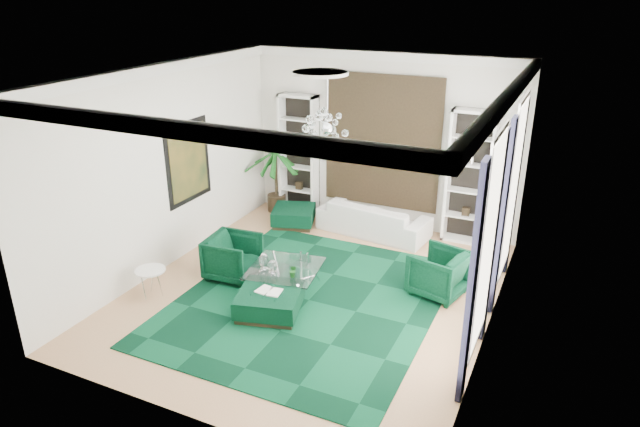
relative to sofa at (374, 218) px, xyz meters
The scene contains 30 objects.
floor 2.88m from the sofa, 91.69° to the right, with size 6.00×7.00×0.02m, color tan.
ceiling 4.49m from the sofa, 91.69° to the right, with size 6.00×7.00×0.02m, color white.
wall_back 1.68m from the sofa, 97.38° to the left, with size 6.00×0.02×3.80m, color silver.
wall_front 6.56m from the sofa, 90.76° to the right, with size 6.00×0.02×3.80m, color silver.
wall_left 4.49m from the sofa, 137.27° to the right, with size 0.02×7.00×3.80m, color silver.
wall_right 4.37m from the sofa, 44.34° to the right, with size 0.02×7.00×3.80m, color silver.
crown_molding 4.40m from the sofa, 91.69° to the right, with size 6.00×7.00×0.18m, color white, non-canonical shape.
ceiling_medallion 4.27m from the sofa, 91.89° to the right, with size 0.90×0.90×0.05m, color white.
tapestry 1.67m from the sofa, 97.98° to the left, with size 2.50×0.06×2.80m, color black.
shelving_left 2.33m from the sofa, 167.49° to the left, with size 0.90×0.38×2.80m, color white, non-canonical shape.
shelving_right 2.19m from the sofa, 13.60° to the left, with size 0.90×0.38×2.80m, color white, non-canonical shape.
painting 4.08m from the sofa, 143.52° to the right, with size 0.04×1.30×1.60m, color black.
window_near 5.00m from the sofa, 52.29° to the right, with size 0.03×1.10×2.90m, color white.
curtain_near_a 5.53m from the sofa, 57.69° to the right, with size 0.07×0.30×3.25m, color black.
curtain_near_b 4.34m from the sofa, 46.06° to the right, with size 0.07×0.30×3.25m, color black.
window_far 3.56m from the sofa, 25.06° to the right, with size 0.03×1.10×2.90m, color white.
curtain_far_a 3.81m from the sofa, 36.69° to the right, with size 0.07×0.30×3.25m, color black.
curtain_far_b 3.20m from the sofa, 11.40° to the right, with size 0.07×0.30×3.25m, color black.
rug 3.20m from the sofa, 90.16° to the right, with size 4.20×5.00×0.02m, color black.
sofa is the anchor object (origin of this frame).
armchair_left 3.41m from the sofa, 119.23° to the right, with size 0.87×0.89×0.81m, color black.
armchair_right 2.77m from the sofa, 46.00° to the right, with size 0.87×0.89×0.81m, color black.
coffee_table 3.02m from the sofa, 101.32° to the right, with size 1.20×1.20×0.41m, color white, non-canonical shape.
ottoman_side 1.83m from the sofa, behind, with size 0.90×0.90×0.40m, color black.
ottoman_front 3.82m from the sofa, 96.50° to the right, with size 1.00×1.00×0.40m, color black.
book 3.81m from the sofa, 96.50° to the right, with size 0.42×0.28×0.03m, color white.
side_table 4.90m from the sofa, 121.57° to the right, with size 0.52×0.52×0.50m, color white.
palm 2.72m from the sofa, behind, with size 1.50×1.50×2.40m, color #155419, non-canonical shape.
chandelier 3.48m from the sofa, 90.59° to the right, with size 0.80×0.80×0.72m, color white, non-canonical shape.
table_plant 3.23m from the sofa, 95.21° to the right, with size 0.13×0.11×0.24m, color #155419.
Camera 1 is at (3.85, -7.97, 5.08)m, focal length 32.00 mm.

